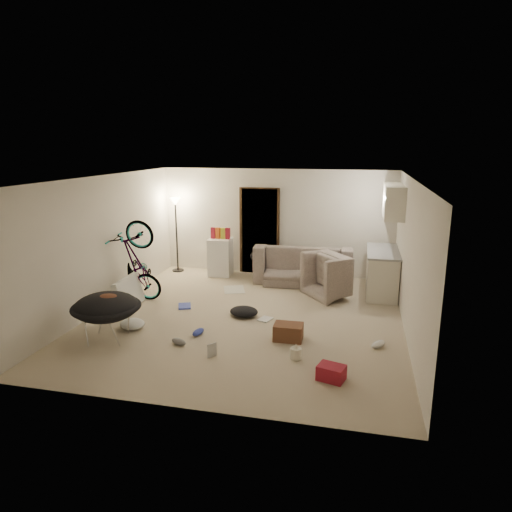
% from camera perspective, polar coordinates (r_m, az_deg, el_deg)
% --- Properties ---
extents(floor, '(5.50, 6.00, 0.02)m').
position_cam_1_polar(floor, '(8.34, -1.28, -7.75)').
color(floor, '#BBAB90').
rests_on(floor, ground).
extents(ceiling, '(5.50, 6.00, 0.02)m').
position_cam_1_polar(ceiling, '(7.78, -1.38, 9.79)').
color(ceiling, white).
rests_on(ceiling, wall_back).
extents(wall_back, '(5.50, 0.02, 2.50)m').
position_cam_1_polar(wall_back, '(10.85, 2.58, 4.23)').
color(wall_back, silver).
rests_on(wall_back, floor).
extents(wall_front, '(5.50, 0.02, 2.50)m').
position_cam_1_polar(wall_front, '(5.22, -9.51, -6.63)').
color(wall_front, silver).
rests_on(wall_front, floor).
extents(wall_left, '(0.02, 6.00, 2.50)m').
position_cam_1_polar(wall_left, '(9.03, -18.57, 1.56)').
color(wall_left, silver).
rests_on(wall_left, floor).
extents(wall_right, '(0.02, 6.00, 2.50)m').
position_cam_1_polar(wall_right, '(7.78, 18.78, -0.36)').
color(wall_right, silver).
rests_on(wall_right, floor).
extents(doorway, '(0.85, 0.10, 2.04)m').
position_cam_1_polar(doorway, '(10.93, 0.46, 3.09)').
color(doorway, black).
rests_on(doorway, floor).
extents(door_trim, '(0.97, 0.04, 2.10)m').
position_cam_1_polar(door_trim, '(10.90, 0.43, 3.06)').
color(door_trim, '#362313').
rests_on(door_trim, floor).
extents(floor_lamp, '(0.28, 0.28, 1.81)m').
position_cam_1_polar(floor_lamp, '(11.18, -9.99, 4.62)').
color(floor_lamp, black).
rests_on(floor_lamp, floor).
extents(kitchen_counter, '(0.60, 1.50, 0.88)m').
position_cam_1_polar(kitchen_counter, '(9.89, 15.44, -2.03)').
color(kitchen_counter, beige).
rests_on(kitchen_counter, floor).
extents(counter_top, '(0.64, 1.54, 0.04)m').
position_cam_1_polar(counter_top, '(9.77, 15.61, 0.56)').
color(counter_top, gray).
rests_on(counter_top, kitchen_counter).
extents(kitchen_uppers, '(0.38, 1.40, 0.65)m').
position_cam_1_polar(kitchen_uppers, '(9.61, 16.79, 6.63)').
color(kitchen_uppers, beige).
rests_on(kitchen_uppers, wall_right).
extents(sofa, '(2.21, 0.96, 0.63)m').
position_cam_1_polar(sofa, '(10.41, 5.90, -1.51)').
color(sofa, '#373E37').
rests_on(sofa, floor).
extents(armchair, '(1.31, 1.33, 0.65)m').
position_cam_1_polar(armchair, '(9.62, 10.38, -2.89)').
color(armchair, '#373E37').
rests_on(armchair, floor).
extents(bicycle, '(1.71, 0.78, 0.98)m').
position_cam_1_polar(bicycle, '(9.34, -14.53, -2.87)').
color(bicycle, black).
rests_on(bicycle, floor).
extents(book_asset, '(0.26, 0.26, 0.02)m').
position_cam_1_polar(book_asset, '(6.89, -6.07, -12.54)').
color(book_asset, maroon).
rests_on(book_asset, floor).
extents(mini_fridge, '(0.55, 0.55, 0.88)m').
position_cam_1_polar(mini_fridge, '(10.88, -4.46, -0.12)').
color(mini_fridge, white).
rests_on(mini_fridge, floor).
extents(snack_box_0, '(0.10, 0.07, 0.30)m').
position_cam_1_polar(snack_box_0, '(10.81, -5.38, 2.80)').
color(snack_box_0, maroon).
rests_on(snack_box_0, mini_fridge).
extents(snack_box_1, '(0.11, 0.09, 0.30)m').
position_cam_1_polar(snack_box_1, '(10.77, -4.77, 2.77)').
color(snack_box_1, '#D55B1A').
rests_on(snack_box_1, mini_fridge).
extents(snack_box_2, '(0.11, 0.08, 0.30)m').
position_cam_1_polar(snack_box_2, '(10.74, -4.16, 2.75)').
color(snack_box_2, gold).
rests_on(snack_box_2, mini_fridge).
extents(snack_box_3, '(0.11, 0.09, 0.30)m').
position_cam_1_polar(snack_box_3, '(10.70, -3.55, 2.72)').
color(snack_box_3, maroon).
rests_on(snack_box_3, mini_fridge).
extents(saucer_chair, '(1.09, 1.09, 0.77)m').
position_cam_1_polar(saucer_chair, '(7.64, -18.16, -6.78)').
color(saucer_chair, silver).
rests_on(saucer_chair, floor).
extents(hoodie, '(0.58, 0.52, 0.22)m').
position_cam_1_polar(hoodie, '(7.52, -18.07, -5.39)').
color(hoodie, '#582D1E').
rests_on(hoodie, saucer_chair).
extents(sofa_drape, '(0.57, 0.47, 0.28)m').
position_cam_1_polar(sofa_drape, '(10.50, 0.78, -0.04)').
color(sofa_drape, black).
rests_on(sofa_drape, sofa).
extents(tv_box, '(0.25, 0.91, 0.60)m').
position_cam_1_polar(tv_box, '(9.05, -15.61, -4.46)').
color(tv_box, silver).
rests_on(tv_box, floor).
extents(drink_case_a, '(0.46, 0.33, 0.26)m').
position_cam_1_polar(drink_case_a, '(7.42, 4.06, -9.45)').
color(drink_case_a, brown).
rests_on(drink_case_a, floor).
extents(drink_case_b, '(0.41, 0.35, 0.20)m').
position_cam_1_polar(drink_case_b, '(6.34, 9.39, -14.19)').
color(drink_case_b, maroon).
rests_on(drink_case_b, floor).
extents(juicer, '(0.17, 0.17, 0.24)m').
position_cam_1_polar(juicer, '(6.83, 5.00, -11.92)').
color(juicer, silver).
rests_on(juicer, floor).
extents(newspaper, '(0.60, 0.68, 0.01)m').
position_cam_1_polar(newspaper, '(9.88, -2.75, -4.20)').
color(newspaper, beige).
rests_on(newspaper, floor).
extents(book_blue, '(0.34, 0.39, 0.03)m').
position_cam_1_polar(book_blue, '(8.95, -8.91, -6.20)').
color(book_blue, '#2E3CA7').
rests_on(book_blue, floor).
extents(book_white, '(0.27, 0.31, 0.02)m').
position_cam_1_polar(book_white, '(8.23, 1.16, -7.90)').
color(book_white, silver).
rests_on(book_white, floor).
extents(shoe_2, '(0.19, 0.30, 0.10)m').
position_cam_1_polar(shoe_2, '(7.65, -7.24, -9.41)').
color(shoe_2, '#2E3CA7').
rests_on(shoe_2, floor).
extents(shoe_3, '(0.30, 0.20, 0.10)m').
position_cam_1_polar(shoe_3, '(7.35, -9.62, -10.51)').
color(shoe_3, slate).
rests_on(shoe_3, floor).
extents(shoe_4, '(0.29, 0.31, 0.11)m').
position_cam_1_polar(shoe_4, '(7.40, 15.02, -10.59)').
color(shoe_4, white).
rests_on(shoe_4, floor).
extents(clothes_lump_a, '(0.58, 0.51, 0.17)m').
position_cam_1_polar(clothes_lump_a, '(8.38, -1.52, -6.96)').
color(clothes_lump_a, black).
rests_on(clothes_lump_a, floor).
extents(clothes_lump_b, '(0.54, 0.50, 0.14)m').
position_cam_1_polar(clothes_lump_b, '(10.26, 2.38, -3.11)').
color(clothes_lump_b, black).
rests_on(clothes_lump_b, floor).
extents(clothes_lump_c, '(0.62, 0.61, 0.14)m').
position_cam_1_polar(clothes_lump_c, '(8.14, -15.20, -8.18)').
color(clothes_lump_c, silver).
rests_on(clothes_lump_c, floor).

